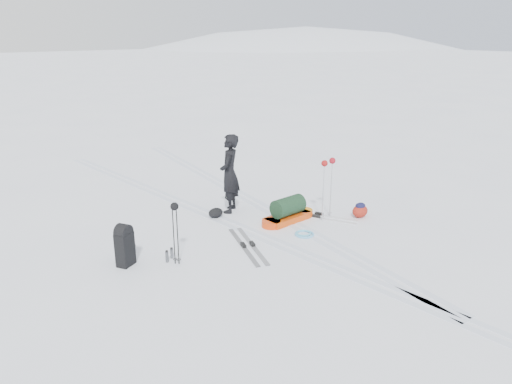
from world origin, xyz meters
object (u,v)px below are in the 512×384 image
pulk_sled (288,212)px  ski_poles_black (175,214)px  skier (230,174)px  expedition_rucksack (125,245)px

pulk_sled → ski_poles_black: size_ratio=1.24×
skier → pulk_sled: bearing=73.6°
skier → pulk_sled: size_ratio=1.25×
pulk_sled → ski_poles_black: 3.34m
expedition_rucksack → ski_poles_black: ski_poles_black is taller
pulk_sled → ski_poles_black: ski_poles_black is taller
skier → expedition_rucksack: 3.55m
pulk_sled → expedition_rucksack: size_ratio=1.81×
skier → expedition_rucksack: bearing=-23.3°
ski_poles_black → expedition_rucksack: bearing=137.5°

